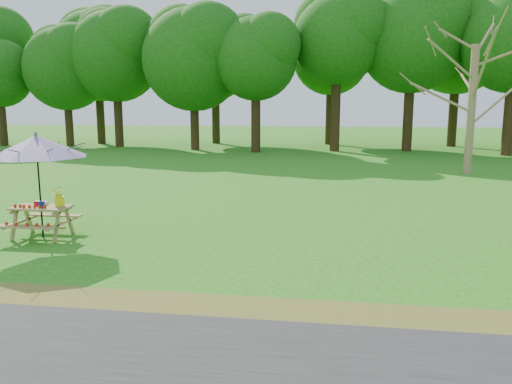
# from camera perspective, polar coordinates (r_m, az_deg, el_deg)

# --- Properties ---
(ground) EXTENTS (120.00, 120.00, 0.00)m
(ground) POSITION_cam_1_polar(r_m,az_deg,el_deg) (10.44, -16.10, -6.03)
(ground) COLOR #247516
(ground) RESTS_ON ground
(drygrass_strip) EXTENTS (120.00, 1.20, 0.01)m
(drygrass_strip) POSITION_cam_1_polar(r_m,az_deg,el_deg) (8.11, -24.41, -11.14)
(drygrass_strip) COLOR olive
(drygrass_strip) RESTS_ON ground
(treeline) EXTENTS (60.00, 12.00, 16.00)m
(treeline) POSITION_cam_1_polar(r_m,az_deg,el_deg) (31.84, 0.65, 19.26)
(treeline) COLOR #14550E
(treeline) RESTS_ON ground
(picnic_table) EXTENTS (1.20, 1.32, 0.67)m
(picnic_table) POSITION_cam_1_polar(r_m,az_deg,el_deg) (11.62, -23.26, -3.19)
(picnic_table) COLOR olive
(picnic_table) RESTS_ON ground
(patio_umbrella) EXTENTS (2.23, 2.23, 2.25)m
(patio_umbrella) POSITION_cam_1_polar(r_m,az_deg,el_deg) (11.39, -23.80, 4.79)
(patio_umbrella) COLOR black
(patio_umbrella) RESTS_ON ground
(produce_bins) EXTENTS (0.29, 0.34, 0.13)m
(produce_bins) POSITION_cam_1_polar(r_m,az_deg,el_deg) (11.60, -23.35, -1.22)
(produce_bins) COLOR red
(produce_bins) RESTS_ON picnic_table
(tomatoes_row) EXTENTS (0.77, 0.13, 0.07)m
(tomatoes_row) POSITION_cam_1_polar(r_m,az_deg,el_deg) (11.48, -24.48, -1.50)
(tomatoes_row) COLOR red
(tomatoes_row) RESTS_ON picnic_table
(flower_bucket) EXTENTS (0.30, 0.27, 0.43)m
(flower_bucket) POSITION_cam_1_polar(r_m,az_deg,el_deg) (11.43, -21.56, -0.36)
(flower_bucket) COLOR #FCFC0D
(flower_bucket) RESTS_ON picnic_table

